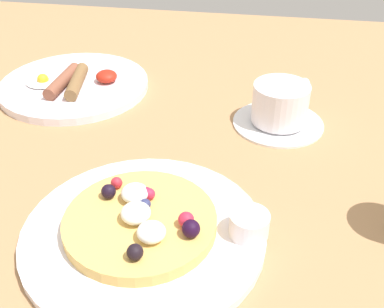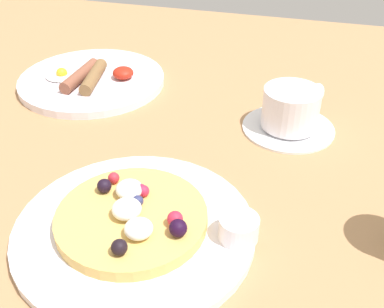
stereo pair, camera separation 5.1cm
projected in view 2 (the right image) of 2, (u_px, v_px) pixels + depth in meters
The scene contains 8 objects.
ground_plane at pixel (175, 191), 63.18cm from camera, with size 161.58×139.89×3.00cm, color #A57A51.
pancake_plate at pixel (135, 229), 54.23cm from camera, with size 27.72×27.72×1.17cm, color white.
pancake_with_berries at pixel (132, 216), 53.62cm from camera, with size 17.42×17.42×3.51cm.
syrup_ramekin at pixel (239, 228), 51.55cm from camera, with size 4.45×4.45×2.77cm.
breakfast_plate at pixel (92, 80), 85.95cm from camera, with size 26.23×26.23×1.37cm, color white.
fried_breakfast at pixel (89, 75), 83.88cm from camera, with size 15.84×11.25×2.37cm.
coffee_saucer at pixel (288, 127), 73.19cm from camera, with size 14.20×14.20×0.74cm, color white.
coffee_cup at pixel (292, 107), 71.27cm from camera, with size 9.15×10.44×6.04cm.
Camera 2 is at (15.20, -46.71, 38.61)cm, focal length 44.13 mm.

